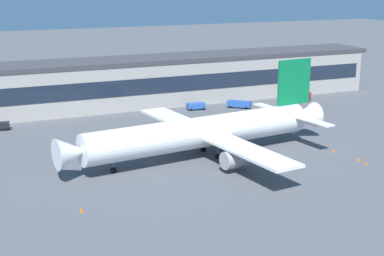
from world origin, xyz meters
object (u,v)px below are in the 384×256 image
object	(u,v)px
airliner	(204,132)
traffic_cone_1	(366,163)
follow_me_car	(0,126)
traffic_cone_3	(358,159)
pushback_tractor	(196,106)
crew_van	(301,96)
traffic_cone_0	(81,209)
traffic_cone_2	(334,150)
belt_loader	(239,104)

from	to	relation	value
airliner	traffic_cone_1	distance (m)	31.27
follow_me_car	traffic_cone_3	world-z (taller)	follow_me_car
pushback_tractor	follow_me_car	world-z (taller)	follow_me_car
pushback_tractor	traffic_cone_3	size ratio (longest dim) A/B	7.51
crew_van	traffic_cone_3	world-z (taller)	crew_van
crew_van	traffic_cone_0	size ratio (longest dim) A/B	7.32
airliner	pushback_tractor	distance (m)	41.74
traffic_cone_0	traffic_cone_1	distance (m)	54.26
pushback_tractor	follow_me_car	xyz separation A→B (m)	(-50.13, -1.35, 0.04)
traffic_cone_0	follow_me_car	bearing A→B (deg)	96.56
follow_me_car	traffic_cone_0	bearing A→B (deg)	-83.44
airliner	crew_van	bearing A→B (deg)	37.86
pushback_tractor	traffic_cone_0	distance (m)	71.15
crew_van	traffic_cone_1	distance (m)	58.39
pushback_tractor	traffic_cone_0	bearing A→B (deg)	-128.04
traffic_cone_2	airliner	bearing A→B (deg)	163.19
airliner	traffic_cone_3	bearing A→B (deg)	-28.72
belt_loader	traffic_cone_3	world-z (taller)	belt_loader
pushback_tractor	follow_me_car	distance (m)	50.15
pushback_tractor	traffic_cone_3	world-z (taller)	pushback_tractor
pushback_tractor	traffic_cone_1	distance (m)	56.58
follow_me_car	pushback_tractor	bearing A→B (deg)	1.54
pushback_tractor	traffic_cone_1	bearing A→B (deg)	-79.39
follow_me_car	traffic_cone_3	distance (m)	79.76
airliner	follow_me_car	bearing A→B (deg)	133.02
belt_loader	pushback_tractor	world-z (taller)	belt_loader
traffic_cone_3	airliner	bearing A→B (deg)	151.28
belt_loader	follow_me_car	size ratio (longest dim) A/B	1.32
traffic_cone_0	traffic_cone_2	xyz separation A→B (m)	(53.88, 9.77, -0.03)
follow_me_car	traffic_cone_0	distance (m)	55.06
airliner	crew_van	world-z (taller)	airliner
belt_loader	follow_me_car	distance (m)	61.62
airliner	traffic_cone_2	world-z (taller)	airliner
traffic_cone_0	traffic_cone_1	world-z (taller)	traffic_cone_0
traffic_cone_3	follow_me_car	bearing A→B (deg)	139.73
airliner	traffic_cone_3	world-z (taller)	airliner
crew_van	traffic_cone_3	xyz separation A→B (m)	(-21.62, -51.40, -1.12)
traffic_cone_1	traffic_cone_3	xyz separation A→B (m)	(0.31, 2.71, 0.02)
pushback_tractor	traffic_cone_3	bearing A→B (deg)	-78.54
crew_van	traffic_cone_2	xyz separation A→B (m)	(-22.30, -44.77, -1.12)
airliner	traffic_cone_2	size ratio (longest dim) A/B	86.83
belt_loader	traffic_cone_2	bearing A→B (deg)	-91.89
pushback_tractor	traffic_cone_3	distance (m)	53.98
crew_van	follow_me_car	xyz separation A→B (m)	(-82.47, 0.15, -0.37)
pushback_tractor	traffic_cone_1	world-z (taller)	pushback_tractor
traffic_cone_3	traffic_cone_1	bearing A→B (deg)	-96.44
crew_van	traffic_cone_3	size ratio (longest dim) A/B	8.04
follow_me_car	airliner	bearing A→B (deg)	-46.98
airliner	traffic_cone_0	distance (m)	33.71
crew_van	traffic_cone_1	world-z (taller)	crew_van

